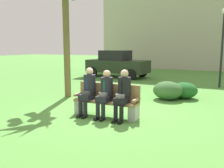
# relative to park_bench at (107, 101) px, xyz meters

# --- Properties ---
(ground_plane) EXTENTS (80.00, 80.00, 0.00)m
(ground_plane) POSITION_rel_park_bench_xyz_m (-0.05, 0.23, -0.42)
(ground_plane) COLOR #508D3A
(park_bench) EXTENTS (1.85, 0.44, 0.90)m
(park_bench) POSITION_rel_park_bench_xyz_m (0.00, 0.00, 0.00)
(park_bench) COLOR #99754C
(park_bench) RESTS_ON ground
(seated_man_left) EXTENTS (0.34, 0.72, 1.34)m
(seated_man_left) POSITION_rel_park_bench_xyz_m (-0.52, -0.13, 0.32)
(seated_man_left) COLOR #23232D
(seated_man_left) RESTS_ON ground
(seated_man_middle) EXTENTS (0.34, 0.72, 1.29)m
(seated_man_middle) POSITION_rel_park_bench_xyz_m (0.02, -0.13, 0.30)
(seated_man_middle) COLOR #23232D
(seated_man_middle) RESTS_ON ground
(seated_man_right) EXTENTS (0.34, 0.72, 1.32)m
(seated_man_right) POSITION_rel_park_bench_xyz_m (0.54, -0.13, 0.31)
(seated_man_right) COLOR black
(seated_man_right) RESTS_ON ground
(shrub_near_bench) EXTENTS (1.07, 0.98, 0.67)m
(shrub_near_bench) POSITION_rel_park_bench_xyz_m (1.09, 2.81, -0.09)
(shrub_near_bench) COLOR #376130
(shrub_near_bench) RESTS_ON ground
(shrub_mid_lawn) EXTENTS (0.96, 0.88, 0.60)m
(shrub_mid_lawn) POSITION_rel_park_bench_xyz_m (1.60, 3.27, -0.12)
(shrub_mid_lawn) COLOR #1F5D23
(shrub_mid_lawn) RESTS_ON ground
(parked_car_near) EXTENTS (4.04, 2.05, 1.68)m
(parked_car_near) POSITION_rel_park_bench_xyz_m (-3.25, 7.93, 0.42)
(parked_car_near) COLOR #232D1E
(parked_car_near) RESTS_ON ground
(street_lamp) EXTENTS (0.24, 0.24, 3.64)m
(street_lamp) POSITION_rel_park_bench_xyz_m (2.74, 6.49, 1.80)
(street_lamp) COLOR black
(street_lamp) RESTS_ON ground
(building_backdrop) EXTENTS (14.90, 8.02, 11.37)m
(building_backdrop) POSITION_rel_park_bench_xyz_m (-0.48, 18.32, 5.29)
(building_backdrop) COLOR #B7B19E
(building_backdrop) RESTS_ON ground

